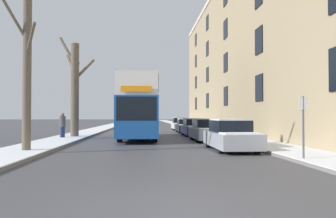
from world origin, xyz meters
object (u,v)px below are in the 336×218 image
at_px(pedestrian_left_sidewalk, 62,125).
at_px(street_sign_post, 303,124).
at_px(bare_tree_left_0, 27,57).
at_px(parked_car_3, 186,126).
at_px(parked_car_0, 231,136).
at_px(parked_car_2, 194,128).
at_px(bare_tree_left_1, 75,86).
at_px(parked_car_4, 180,124).
at_px(parked_car_1, 207,131).
at_px(double_decker_bus, 138,105).

height_order(pedestrian_left_sidewalk, street_sign_post, street_sign_post).
bearing_deg(bare_tree_left_0, parked_car_3, 62.35).
distance_m(parked_car_0, parked_car_3, 16.77).
bearing_deg(parked_car_2, bare_tree_left_1, -165.06).
bearing_deg(parked_car_3, parked_car_4, 90.00).
relative_size(parked_car_3, parked_car_4, 1.00).
distance_m(parked_car_2, parked_car_4, 11.42).
distance_m(parked_car_1, parked_car_4, 17.02).
height_order(bare_tree_left_0, parked_car_3, bare_tree_left_0).
bearing_deg(parked_car_3, parked_car_0, -90.00).
xyz_separation_m(parked_car_4, street_sign_post, (1.40, -27.33, 0.67)).
height_order(parked_car_3, street_sign_post, street_sign_post).
bearing_deg(bare_tree_left_0, double_decker_bus, 62.68).
height_order(bare_tree_left_0, double_decker_bus, bare_tree_left_0).
xyz_separation_m(bare_tree_left_0, parked_car_3, (9.25, 17.66, -3.57)).
bearing_deg(bare_tree_left_0, parked_car_0, 5.50).
relative_size(bare_tree_left_0, parked_car_3, 2.09).
relative_size(double_decker_bus, parked_car_3, 2.61).
xyz_separation_m(double_decker_bus, parked_car_1, (4.58, -2.27, -1.77)).
relative_size(pedestrian_left_sidewalk, street_sign_post, 0.80).
relative_size(bare_tree_left_0, bare_tree_left_1, 1.11).
xyz_separation_m(bare_tree_left_1, double_decker_bus, (4.69, -0.86, -1.43)).
relative_size(parked_car_4, street_sign_post, 1.73).
distance_m(double_decker_bus, parked_car_3, 9.92).
xyz_separation_m(parked_car_0, parked_car_2, (0.00, 11.49, -0.02)).
bearing_deg(parked_car_4, parked_car_2, -90.00).
xyz_separation_m(bare_tree_left_1, parked_car_0, (9.27, -9.02, -3.19)).
bearing_deg(pedestrian_left_sidewalk, parked_car_3, 167.98).
bearing_deg(parked_car_4, pedestrian_left_sidewalk, -122.81).
relative_size(parked_car_0, parked_car_1, 1.00).
bearing_deg(pedestrian_left_sidewalk, parked_car_0, 87.09).
xyz_separation_m(bare_tree_left_1, street_sign_post, (10.66, -13.44, -2.54)).
xyz_separation_m(bare_tree_left_1, pedestrian_left_sidewalk, (-0.54, -1.32, -2.86)).
distance_m(bare_tree_left_1, parked_car_3, 12.51).
relative_size(bare_tree_left_0, parked_car_0, 1.83).
height_order(bare_tree_left_1, parked_car_0, bare_tree_left_1).
xyz_separation_m(double_decker_bus, street_sign_post, (5.97, -12.58, -1.10)).
bearing_deg(double_decker_bus, street_sign_post, -64.59).
height_order(parked_car_3, pedestrian_left_sidewalk, pedestrian_left_sidewalk).
relative_size(parked_car_3, street_sign_post, 1.73).
bearing_deg(parked_car_0, parked_car_4, 90.00).
bearing_deg(pedestrian_left_sidewalk, bare_tree_left_1, -166.99).
height_order(parked_car_1, street_sign_post, street_sign_post).
height_order(double_decker_bus, parked_car_1, double_decker_bus).
xyz_separation_m(parked_car_2, parked_car_3, (0.00, 5.28, -0.03)).
height_order(parked_car_4, pedestrian_left_sidewalk, pedestrian_left_sidewalk).
distance_m(bare_tree_left_1, parked_car_2, 10.11).
height_order(parked_car_2, pedestrian_left_sidewalk, pedestrian_left_sidewalk).
bearing_deg(parked_car_3, bare_tree_left_1, -140.09).
height_order(parked_car_1, parked_car_3, parked_car_1).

